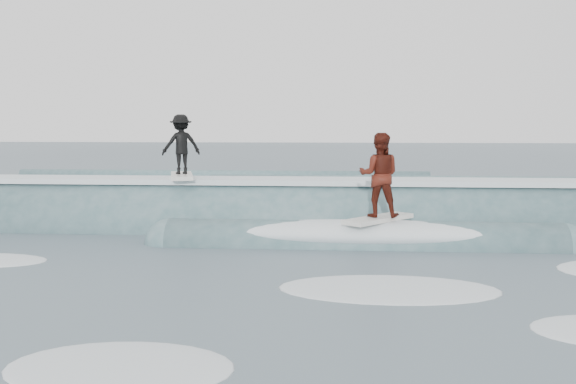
{
  "coord_description": "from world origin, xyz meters",
  "views": [
    {
      "loc": [
        1.23,
        -11.63,
        2.81
      ],
      "look_at": [
        0.0,
        4.15,
        1.1
      ],
      "focal_mm": 40.0,
      "sensor_mm": 36.0,
      "label": 1
    }
  ],
  "objects": [
    {
      "name": "far_swells",
      "position": [
        -1.69,
        17.65,
        0.0
      ],
      "size": [
        38.0,
        8.65,
        0.8
      ],
      "color": "#3B5E63",
      "rests_on": "ground"
    },
    {
      "name": "whitewater",
      "position": [
        1.67,
        -1.12,
        0.0
      ],
      "size": [
        16.0,
        7.23,
        0.1
      ],
      "color": "silver",
      "rests_on": "ground"
    },
    {
      "name": "surfer_black",
      "position": [
        -2.93,
        5.15,
        2.16
      ],
      "size": [
        1.18,
        2.07,
        1.68
      ],
      "color": "silver",
      "rests_on": "ground"
    },
    {
      "name": "breaking_wave",
      "position": [
        0.22,
        4.88,
        0.03
      ],
      "size": [
        22.95,
        4.06,
        2.57
      ],
      "color": "#3B5E63",
      "rests_on": "ground"
    },
    {
      "name": "surfer_red",
      "position": [
        2.17,
        2.95,
        1.56
      ],
      "size": [
        1.71,
        1.88,
        2.01
      ],
      "color": "silver",
      "rests_on": "ground"
    },
    {
      "name": "ground",
      "position": [
        0.0,
        0.0,
        0.0
      ],
      "size": [
        160.0,
        160.0,
        0.0
      ],
      "primitive_type": "plane",
      "color": "#394953",
      "rests_on": "ground"
    }
  ]
}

